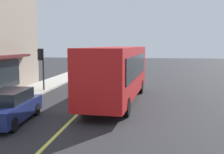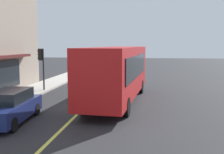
{
  "view_description": "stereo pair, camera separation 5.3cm",
  "coord_description": "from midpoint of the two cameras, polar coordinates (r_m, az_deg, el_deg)",
  "views": [
    {
      "loc": [
        -15.67,
        -3.66,
        3.67
      ],
      "look_at": [
        1.77,
        -1.38,
        1.6
      ],
      "focal_mm": 44.51,
      "sensor_mm": 36.0,
      "label": 1
    },
    {
      "loc": [
        -15.66,
        -3.71,
        3.67
      ],
      "look_at": [
        1.77,
        -1.38,
        1.6
      ],
      "focal_mm": 44.51,
      "sensor_mm": 36.0,
      "label": 2
    }
  ],
  "objects": [
    {
      "name": "lane_centre_stripe",
      "position": [
        16.51,
        -5.69,
        -6.15
      ],
      "size": [
        36.0,
        0.16,
        0.01
      ],
      "primitive_type": "cube",
      "color": "#D8D14C",
      "rests_on": "ground"
    },
    {
      "name": "ground",
      "position": [
        16.51,
        -5.69,
        -6.17
      ],
      "size": [
        120.0,
        120.0,
        0.0
      ],
      "primitive_type": "plane",
      "color": "#28282B"
    },
    {
      "name": "car_navy",
      "position": [
        14.01,
        -20.52,
        -5.78
      ],
      "size": [
        4.4,
        2.06,
        1.52
      ],
      "color": "navy",
      "rests_on": "ground"
    },
    {
      "name": "sidewalk",
      "position": [
        18.43,
        -22.11,
        -5.04
      ],
      "size": [
        80.0,
        2.58,
        0.15
      ],
      "primitive_type": "cube",
      "color": "#B2ADA3",
      "rests_on": "ground"
    },
    {
      "name": "traffic_light",
      "position": [
        22.06,
        -14.43,
        3.55
      ],
      "size": [
        0.3,
        0.52,
        3.2
      ],
      "color": "#2D2D33",
      "rests_on": "sidewalk"
    },
    {
      "name": "bus",
      "position": [
        17.67,
        1.1,
        1.24
      ],
      "size": [
        11.29,
        3.34,
        3.5
      ],
      "color": "red",
      "rests_on": "ground"
    }
  ]
}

